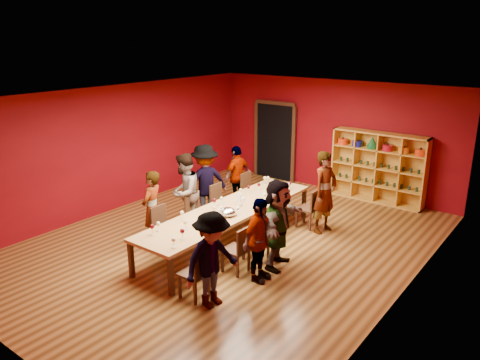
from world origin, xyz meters
name	(u,v)px	position (x,y,z in m)	size (l,w,h in m)	color
room_shell	(230,173)	(0.00, 0.00, 1.50)	(7.10, 9.10, 3.04)	#573717
tasting_table	(230,211)	(0.00, 0.00, 0.70)	(1.10, 4.50, 0.75)	tan
doorway	(275,141)	(-1.80, 4.43, 1.12)	(1.40, 0.17, 2.30)	black
shelving_unit	(379,164)	(1.40, 4.32, 0.98)	(2.40, 0.40, 1.80)	gold
chair_person_left_1	(163,225)	(-0.91, -1.00, 0.50)	(0.42, 0.42, 0.89)	#321D10
person_left_1	(152,209)	(-1.19, -1.00, 0.78)	(0.57, 0.42, 1.57)	#131B35
chair_person_left_2	(195,211)	(-0.91, -0.04, 0.50)	(0.42, 0.42, 0.89)	#321D10
person_left_2	(184,192)	(-1.22, -0.04, 0.86)	(0.84, 0.46, 1.73)	#151A3C
chair_person_left_3	(220,201)	(-0.91, 0.77, 0.50)	(0.42, 0.42, 0.89)	#321D10
person_left_3	(205,182)	(-1.35, 0.77, 0.88)	(1.13, 0.47, 1.75)	#5E92C3
chair_person_left_4	(249,189)	(-0.91, 1.91, 0.50)	(0.42, 0.42, 0.89)	#321D10
person_left_4	(237,176)	(-1.29, 1.91, 0.76)	(0.89, 0.40, 1.52)	#BE808E
chair_person_right_0	(198,271)	(0.91, -1.98, 0.50)	(0.42, 0.42, 0.89)	#321D10
person_right_0	(212,260)	(1.21, -1.98, 0.79)	(1.02, 0.42, 1.58)	#505055
chair_person_right_1	(239,247)	(0.91, -0.88, 0.50)	(0.42, 0.42, 0.89)	#321D10
person_right_1	(259,240)	(1.33, -0.88, 0.76)	(0.89, 0.40, 1.51)	#5E7CC2
chair_person_right_2	(259,236)	(0.91, -0.25, 0.50)	(0.42, 0.42, 0.89)	#321D10
person_right_2	(278,224)	(1.31, -0.25, 0.84)	(1.56, 0.45, 1.68)	#5079A6
chair_person_right_4	(311,207)	(0.91, 1.72, 0.50)	(0.42, 0.42, 0.89)	#321D10
person_right_4	(325,192)	(1.23, 1.72, 0.89)	(0.65, 0.48, 1.79)	beige
wine_glass_0	(259,185)	(-0.21, 1.32, 0.88)	(0.07, 0.07, 0.18)	white
wine_glass_1	(265,179)	(-0.34, 1.76, 0.90)	(0.08, 0.08, 0.20)	white
wine_glass_2	(158,224)	(-0.33, -1.64, 0.89)	(0.08, 0.08, 0.19)	white
wine_glass_3	(214,201)	(-0.31, -0.12, 0.89)	(0.08, 0.08, 0.20)	white
wine_glass_4	(152,227)	(-0.29, -1.82, 0.90)	(0.08, 0.08, 0.21)	white
wine_glass_5	(272,194)	(0.38, 0.96, 0.89)	(0.08, 0.08, 0.19)	white
wine_glass_6	(241,205)	(0.26, 0.02, 0.88)	(0.07, 0.07, 0.18)	white
wine_glass_7	(264,195)	(0.31, 0.78, 0.89)	(0.08, 0.08, 0.20)	white
wine_glass_8	(182,213)	(-0.36, -1.00, 0.88)	(0.07, 0.07, 0.19)	white
wine_glass_9	(288,185)	(0.33, 1.69, 0.89)	(0.08, 0.08, 0.20)	white
wine_glass_10	(182,232)	(0.26, -1.64, 0.89)	(0.08, 0.08, 0.20)	white
wine_glass_11	(214,208)	(-0.05, -0.42, 0.88)	(0.07, 0.07, 0.18)	white
wine_glass_12	(185,223)	(0.00, -1.29, 0.88)	(0.07, 0.07, 0.18)	white
wine_glass_13	(221,199)	(-0.30, 0.10, 0.88)	(0.07, 0.07, 0.18)	white
wine_glass_14	(290,183)	(0.29, 1.84, 0.88)	(0.07, 0.07, 0.18)	white
wine_glass_15	(243,199)	(0.10, 0.32, 0.89)	(0.08, 0.08, 0.19)	white
wine_glass_16	(174,240)	(0.37, -1.96, 0.88)	(0.07, 0.07, 0.18)	white
wine_glass_17	(238,209)	(0.33, -0.16, 0.88)	(0.07, 0.07, 0.18)	white
wine_glass_18	(248,188)	(-0.29, 1.03, 0.88)	(0.07, 0.07, 0.18)	white
wine_glass_19	(207,221)	(0.26, -1.01, 0.88)	(0.07, 0.07, 0.18)	white
wine_glass_20	(268,178)	(-0.32, 1.86, 0.88)	(0.07, 0.07, 0.18)	white
wine_glass_21	(241,191)	(-0.30, 0.76, 0.88)	(0.07, 0.07, 0.18)	white
wine_glass_22	(219,217)	(0.33, -0.72, 0.88)	(0.07, 0.07, 0.18)	white
spittoon_bowl	(228,212)	(0.19, -0.31, 0.83)	(0.32, 0.32, 0.18)	silver
carafe_a	(239,198)	(-0.06, 0.40, 0.86)	(0.12, 0.12, 0.24)	white
carafe_b	(221,214)	(0.24, -0.56, 0.87)	(0.12, 0.12, 0.27)	white
wine_bottle	(274,187)	(0.13, 1.42, 0.87)	(0.09, 0.09, 0.32)	#153B18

